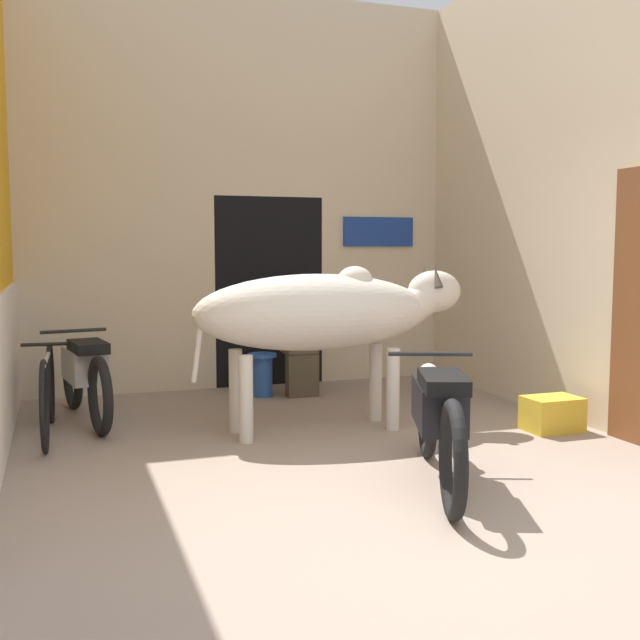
% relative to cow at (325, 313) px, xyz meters
% --- Properties ---
extents(ground_plane, '(30.00, 30.00, 0.00)m').
position_rel_cow_xyz_m(ground_plane, '(-0.17, -2.19, -0.97)').
color(ground_plane, gray).
extents(wall_back_with_doorway, '(4.56, 0.93, 4.16)m').
position_rel_cow_xyz_m(wall_back_with_doorway, '(-0.07, 2.35, 0.75)').
color(wall_back_with_doorway, beige).
rests_on(wall_back_with_doorway, ground_plane).
extents(wall_right_with_door, '(0.22, 4.30, 4.16)m').
position_rel_cow_xyz_m(wall_right_with_door, '(2.20, -0.09, 1.08)').
color(wall_right_with_door, beige).
rests_on(wall_right_with_door, ground_plane).
extents(cow, '(2.33, 0.66, 1.36)m').
position_rel_cow_xyz_m(cow, '(0.00, 0.00, 0.00)').
color(cow, beige).
rests_on(cow, ground_plane).
extents(motorcycle_near, '(0.83, 1.80, 0.78)m').
position_rel_cow_xyz_m(motorcycle_near, '(0.20, -1.56, -0.53)').
color(motorcycle_near, black).
rests_on(motorcycle_near, ground_plane).
extents(motorcycle_far, '(0.58, 1.77, 0.76)m').
position_rel_cow_xyz_m(motorcycle_far, '(-1.85, 0.97, -0.54)').
color(motorcycle_far, black).
rests_on(motorcycle_far, ground_plane).
extents(bicycle, '(0.44, 1.69, 0.70)m').
position_rel_cow_xyz_m(bicycle, '(-2.15, 0.53, -0.61)').
color(bicycle, black).
rests_on(bicycle, ground_plane).
extents(shopkeeper_seated, '(0.45, 0.34, 1.16)m').
position_rel_cow_xyz_m(shopkeeper_seated, '(0.25, 1.49, -0.36)').
color(shopkeeper_seated, brown).
rests_on(shopkeeper_seated, ground_plane).
extents(plastic_stool, '(0.29, 0.29, 0.44)m').
position_rel_cow_xyz_m(plastic_stool, '(-0.13, 1.52, -0.74)').
color(plastic_stool, '#2856B2').
rests_on(plastic_stool, ground_plane).
extents(crate, '(0.44, 0.32, 0.28)m').
position_rel_cow_xyz_m(crate, '(1.74, -0.65, -0.83)').
color(crate, gold).
rests_on(crate, ground_plane).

